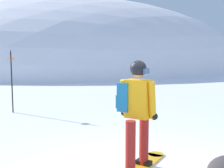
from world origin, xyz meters
The scene contains 3 objects.
ridge_peak_main centered at (-1.95, 29.21, 0.00)m, with size 37.62×33.86×14.17m.
snowboarder_main centered at (-0.04, 0.33, 0.92)m, with size 1.24×1.51×1.71m.
piste_marker_near centered at (-2.75, 4.93, 1.06)m, with size 0.20×0.20×1.86m.
Camera 1 is at (-0.99, -4.01, 1.89)m, focal length 47.64 mm.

